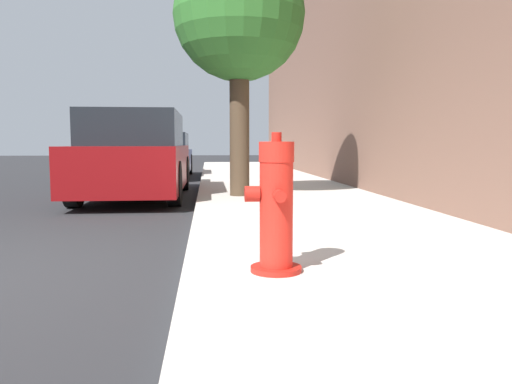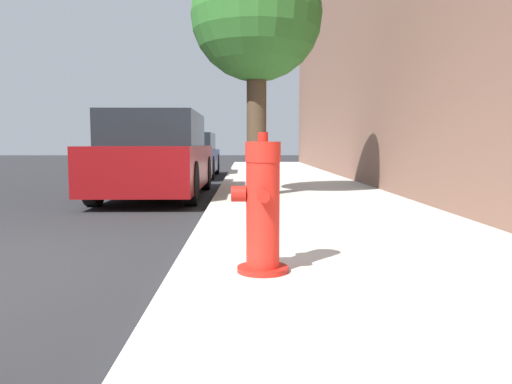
{
  "view_description": "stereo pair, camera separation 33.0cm",
  "coord_description": "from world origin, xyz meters",
  "views": [
    {
      "loc": [
        1.85,
        -3.59,
        0.97
      ],
      "look_at": [
        2.27,
        0.85,
        0.54
      ],
      "focal_mm": 35.0,
      "sensor_mm": 36.0,
      "label": 1
    },
    {
      "loc": [
        2.18,
        -3.61,
        0.97
      ],
      "look_at": [
        2.27,
        0.85,
        0.54
      ],
      "focal_mm": 35.0,
      "sensor_mm": 36.0,
      "label": 2
    }
  ],
  "objects": [
    {
      "name": "sidewalk_slab",
      "position": [
        3.19,
        0.0,
        0.06
      ],
      "size": [
        3.05,
        40.0,
        0.13
      ],
      "color": "beige",
      "rests_on": "ground_plane"
    },
    {
      "name": "parked_car_mid",
      "position": [
        0.41,
        11.16,
        0.63
      ],
      "size": [
        1.84,
        4.06,
        1.29
      ],
      "color": "navy",
      "rests_on": "ground_plane"
    },
    {
      "name": "fire_hydrant",
      "position": [
        2.29,
        -0.35,
        0.55
      ],
      "size": [
        0.38,
        0.38,
        0.92
      ],
      "color": "red",
      "rests_on": "sidewalk_slab"
    },
    {
      "name": "street_tree_near",
      "position": [
        2.36,
        4.62,
        3.0
      ],
      "size": [
        2.12,
        2.12,
        3.98
      ],
      "color": "#423323",
      "rests_on": "sidewalk_slab"
    },
    {
      "name": "parked_car_near",
      "position": [
        0.56,
        5.6,
        0.74
      ],
      "size": [
        1.73,
        4.55,
        1.54
      ],
      "color": "maroon",
      "rests_on": "ground_plane"
    }
  ]
}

